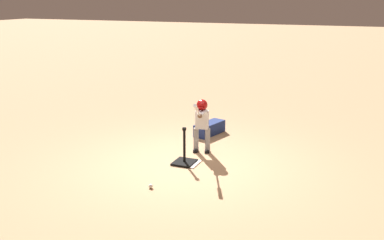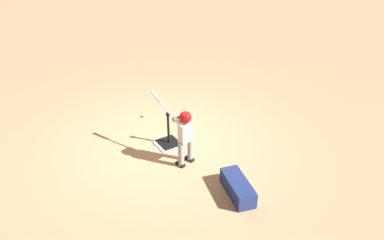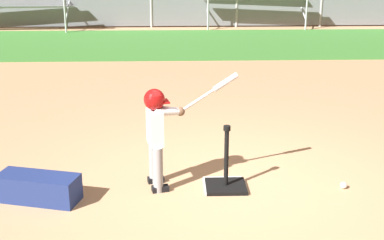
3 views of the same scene
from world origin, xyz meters
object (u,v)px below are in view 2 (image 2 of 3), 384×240
Objects in this scene: baseball at (144,116)px; equipment_bag at (238,187)px; batting_tee at (169,140)px; batter_child at (184,131)px.

baseball is 0.09× the size of equipment_bag.
baseball is at bearing -2.36° from batting_tee.
batting_tee reaches higher than equipment_bag.
equipment_bag is at bearing -176.97° from baseball.
batting_tee is 9.66× the size of baseball.
baseball is 3.24m from equipment_bag.
equipment_bag is at bearing -173.48° from batting_tee.
batting_tee is 0.58× the size of batter_child.
baseball is at bearing 17.96° from equipment_bag.
equipment_bag is at bearing -166.79° from batter_child.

